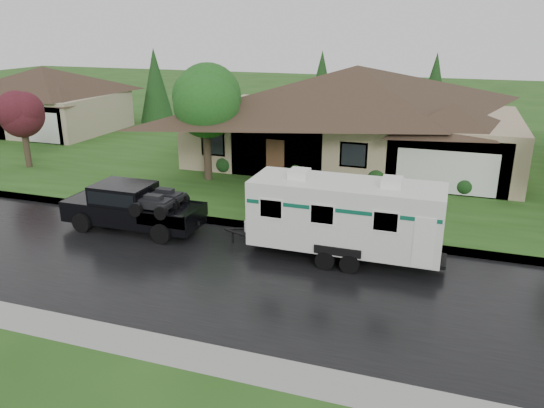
{
  "coord_description": "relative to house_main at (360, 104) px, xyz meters",
  "views": [
    {
      "loc": [
        7.42,
        -16.85,
        8.05
      ],
      "look_at": [
        0.97,
        2.0,
        1.21
      ],
      "focal_mm": 35.0,
      "sensor_mm": 36.0,
      "label": 1
    }
  ],
  "objects": [
    {
      "name": "house_main",
      "position": [
        0.0,
        0.0,
        0.0
      ],
      "size": [
        19.44,
        10.8,
        6.9
      ],
      "color": "tan",
      "rests_on": "lawn"
    },
    {
      "name": "ground",
      "position": [
        -2.29,
        -13.84,
        -3.59
      ],
      "size": [
        140.0,
        140.0,
        0.0
      ],
      "primitive_type": "plane",
      "color": "#244A17",
      "rests_on": "ground"
    },
    {
      "name": "road",
      "position": [
        -2.29,
        -15.84,
        -3.59
      ],
      "size": [
        140.0,
        8.0,
        0.01
      ],
      "primitive_type": "cube",
      "color": "black",
      "rests_on": "ground"
    },
    {
      "name": "tree_red",
      "position": [
        -17.76,
        -7.16,
        -0.4
      ],
      "size": [
        2.65,
        2.65,
        4.39
      ],
      "color": "#382B1E",
      "rests_on": "lawn"
    },
    {
      "name": "curb",
      "position": [
        -2.29,
        -11.59,
        -3.52
      ],
      "size": [
        140.0,
        0.5,
        0.15
      ],
      "primitive_type": "cube",
      "color": "gray",
      "rests_on": "ground"
    },
    {
      "name": "pickup_truck",
      "position": [
        -6.88,
        -13.34,
        -2.57
      ],
      "size": [
        5.7,
        2.16,
        1.9
      ],
      "color": "black",
      "rests_on": "ground"
    },
    {
      "name": "travel_trailer",
      "position": [
        1.92,
        -13.34,
        -1.92
      ],
      "size": [
        7.03,
        2.47,
        3.15
      ],
      "color": "silver",
      "rests_on": "ground"
    },
    {
      "name": "house_far",
      "position": [
        -24.07,
        2.02,
        -0.62
      ],
      "size": [
        10.8,
        8.64,
        5.8
      ],
      "color": "tan",
      "rests_on": "lawn"
    },
    {
      "name": "tree_left_green",
      "position": [
        -6.85,
        -6.14,
        0.68
      ],
      "size": [
        3.59,
        3.59,
        5.95
      ],
      "color": "#382B1E",
      "rests_on": "lawn"
    },
    {
      "name": "shrub_row",
      "position": [
        -0.29,
        -4.54,
        -2.94
      ],
      "size": [
        13.6,
        1.0,
        1.0
      ],
      "color": "#143814",
      "rests_on": "lawn"
    },
    {
      "name": "lawn",
      "position": [
        -2.29,
        1.16,
        -3.52
      ],
      "size": [
        140.0,
        26.0,
        0.15
      ],
      "primitive_type": "cube",
      "color": "#244A17",
      "rests_on": "ground"
    }
  ]
}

